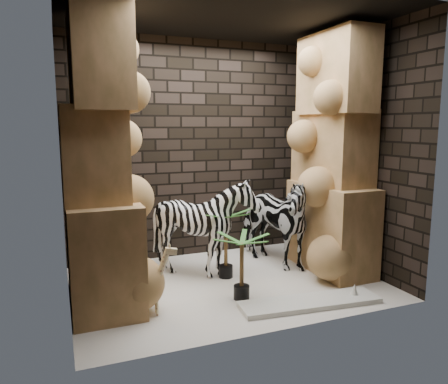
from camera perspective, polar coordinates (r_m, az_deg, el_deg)
name	(u,v)px	position (r m, az deg, el deg)	size (l,w,h in m)	color
floor	(227,283)	(5.10, 0.47, -12.17)	(3.50, 3.50, 0.00)	silver
ceiling	(228,15)	(4.89, 0.52, 22.68)	(3.50, 3.50, 0.00)	black
wall_back	(194,150)	(5.94, -4.06, 5.68)	(3.50, 3.50, 0.00)	black
wall_front	(283,166)	(3.65, 7.90, 3.51)	(3.50, 3.50, 0.00)	black
wall_left	(61,161)	(4.42, -21.08, 3.95)	(3.00, 3.00, 0.00)	black
wall_right	(355,152)	(5.66, 17.21, 5.14)	(3.00, 3.00, 0.00)	black
rock_pillar_left	(98,160)	(4.44, -16.55, 4.20)	(0.68, 1.30, 3.00)	tan
rock_pillar_right	(333,153)	(5.46, 14.49, 5.12)	(0.58, 1.25, 3.00)	tan
zebra_right	(271,213)	(5.58, 6.31, -2.84)	(0.64, 1.18, 1.40)	white
zebra_left	(204,231)	(5.19, -2.66, -5.34)	(0.99, 1.23, 1.11)	white
giraffe_toy	(146,280)	(4.24, -10.41, -11.61)	(0.37, 0.12, 0.72)	#F9E7AF
palm_front	(226,243)	(5.16, 0.25, -6.93)	(0.36, 0.36, 0.85)	#2A7125
palm_back	(242,267)	(4.55, 2.40, -10.03)	(0.36, 0.36, 0.72)	#2A7125
surfboard	(310,302)	(4.63, 11.51, -14.34)	(1.49, 0.37, 0.05)	white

